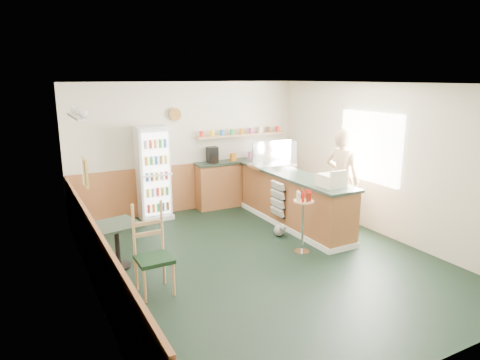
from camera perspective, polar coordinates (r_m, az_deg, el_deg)
ground at (r=6.87m, az=2.80°, el=-10.40°), size 6.00×6.00×0.00m
room_envelope at (r=6.93m, az=-1.78°, el=3.04°), size 5.04×6.02×2.72m
service_counter at (r=8.25m, az=7.08°, el=-2.92°), size 0.68×3.01×1.01m
back_counter at (r=9.57m, az=0.37°, el=0.03°), size 2.24×0.42×1.69m
drinks_fridge at (r=8.66m, az=-11.46°, el=0.90°), size 0.61×0.53×1.86m
display_case at (r=8.70m, az=4.30°, el=3.45°), size 0.91×0.48×0.52m
cash_register at (r=7.26m, az=12.12°, el=-0.07°), size 0.36×0.38×0.21m
shopkeeper at (r=8.14m, az=13.45°, el=0.11°), size 0.62×0.74×1.89m
condiment_stand at (r=6.92m, az=8.44°, el=-4.16°), size 0.33×0.33×1.03m
newspaper_rack at (r=8.03m, az=5.04°, el=-2.59°), size 0.09×0.41×0.66m
cafe_table at (r=6.64m, az=-16.09°, el=-7.27°), size 0.75×0.75×0.69m
cafe_chair at (r=5.80m, az=-11.75°, el=-8.61°), size 0.45×0.45×1.20m
dog_doorstop at (r=7.75m, az=5.34°, el=-6.66°), size 0.20×0.26×0.24m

